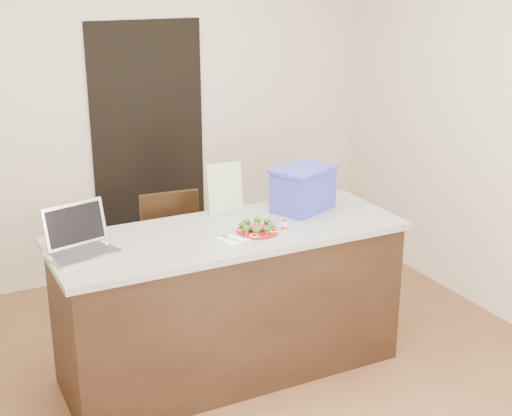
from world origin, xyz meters
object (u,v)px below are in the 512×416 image
island (230,302)px  napkin (233,239)px  yogurt_bottle (285,227)px  blue_box (303,189)px  laptop (79,240)px  chair (176,252)px  plate (257,231)px

island → napkin: 0.48m
yogurt_bottle → blue_box: blue_box is taller
island → blue_box: (0.57, 0.13, 0.60)m
napkin → laptop: laptop is taller
island → yogurt_bottle: bearing=-29.6°
blue_box → chair: size_ratio=0.50×
napkin → plate: bearing=11.5°
yogurt_bottle → island: bearing=150.4°
napkin → yogurt_bottle: size_ratio=2.08×
laptop → blue_box: bearing=-12.2°
blue_box → chair: blue_box is taller
plate → chair: (-0.19, 0.85, -0.41)m
napkin → blue_box: 0.67m
laptop → chair: laptop is taller
chair → plate: bearing=-72.4°
yogurt_bottle → laptop: bearing=168.6°
chair → island: bearing=-80.2°
laptop → chair: (0.79, 0.68, -0.46)m
laptop → blue_box: (1.42, 0.06, 0.07)m
blue_box → laptop: bearing=159.0°
blue_box → chair: (-0.63, 0.62, -0.54)m
plate → laptop: 1.00m
plate → laptop: laptop is taller
laptop → blue_box: blue_box is taller
blue_box → plate: bearing=-175.5°
plate → napkin: 0.17m
island → yogurt_bottle: yogurt_bottle is taller
island → blue_box: blue_box is taller
napkin → blue_box: size_ratio=0.32×
island → plate: (0.13, -0.10, 0.47)m
plate → yogurt_bottle: (0.15, -0.05, 0.02)m
island → chair: bearing=94.7°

